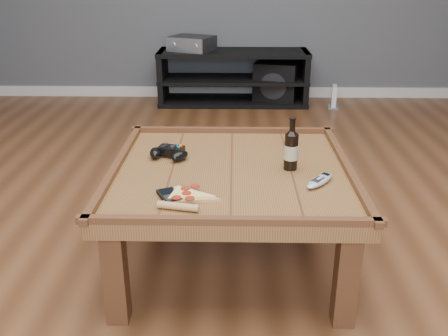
{
  "coord_description": "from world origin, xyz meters",
  "views": [
    {
      "loc": [
        0.01,
        -1.95,
        1.25
      ],
      "look_at": [
        -0.03,
        -0.16,
        0.52
      ],
      "focal_mm": 40.0,
      "sensor_mm": 36.0,
      "label": 1
    }
  ],
  "objects_px": {
    "remote_control": "(320,181)",
    "game_console": "(334,98)",
    "smartphone": "(169,196)",
    "media_console": "(233,78)",
    "pizza_slice": "(185,197)",
    "coffee_table": "(231,181)",
    "av_receiver": "(192,43)",
    "subwoofer": "(277,82)",
    "game_controller": "(169,153)",
    "beer_bottle": "(291,149)"
  },
  "relations": [
    {
      "from": "smartphone",
      "to": "media_console",
      "type": "bearing_deg",
      "value": 60.19
    },
    {
      "from": "remote_control",
      "to": "smartphone",
      "type": "bearing_deg",
      "value": -129.04
    },
    {
      "from": "beer_bottle",
      "to": "smartphone",
      "type": "distance_m",
      "value": 0.56
    },
    {
      "from": "pizza_slice",
      "to": "smartphone",
      "type": "height_order",
      "value": "pizza_slice"
    },
    {
      "from": "av_receiver",
      "to": "game_console",
      "type": "distance_m",
      "value": 1.41
    },
    {
      "from": "remote_control",
      "to": "beer_bottle",
      "type": "bearing_deg",
      "value": 161.05
    },
    {
      "from": "media_console",
      "to": "subwoofer",
      "type": "xyz_separation_m",
      "value": [
        0.42,
        0.05,
        -0.05
      ]
    },
    {
      "from": "media_console",
      "to": "smartphone",
      "type": "relative_size",
      "value": 10.28
    },
    {
      "from": "beer_bottle",
      "to": "subwoofer",
      "type": "height_order",
      "value": "beer_bottle"
    },
    {
      "from": "media_console",
      "to": "game_controller",
      "type": "relative_size",
      "value": 7.38
    },
    {
      "from": "smartphone",
      "to": "subwoofer",
      "type": "bearing_deg",
      "value": 52.61
    },
    {
      "from": "smartphone",
      "to": "av_receiver",
      "type": "xyz_separation_m",
      "value": [
        -0.16,
        3.03,
        0.11
      ]
    },
    {
      "from": "beer_bottle",
      "to": "smartphone",
      "type": "relative_size",
      "value": 1.64
    },
    {
      "from": "media_console",
      "to": "remote_control",
      "type": "distance_m",
      "value": 2.93
    },
    {
      "from": "game_controller",
      "to": "game_console",
      "type": "distance_m",
      "value": 2.8
    },
    {
      "from": "coffee_table",
      "to": "beer_bottle",
      "type": "distance_m",
      "value": 0.29
    },
    {
      "from": "smartphone",
      "to": "game_console",
      "type": "relative_size",
      "value": 0.66
    },
    {
      "from": "remote_control",
      "to": "game_console",
      "type": "bearing_deg",
      "value": 115.19
    },
    {
      "from": "smartphone",
      "to": "av_receiver",
      "type": "relative_size",
      "value": 0.29
    },
    {
      "from": "media_console",
      "to": "av_receiver",
      "type": "distance_m",
      "value": 0.5
    },
    {
      "from": "coffee_table",
      "to": "game_console",
      "type": "distance_m",
      "value": 2.78
    },
    {
      "from": "media_console",
      "to": "smartphone",
      "type": "height_order",
      "value": "media_console"
    },
    {
      "from": "remote_control",
      "to": "game_console",
      "type": "relative_size",
      "value": 0.84
    },
    {
      "from": "media_console",
      "to": "pizza_slice",
      "type": "height_order",
      "value": "media_console"
    },
    {
      "from": "remote_control",
      "to": "game_controller",
      "type": "bearing_deg",
      "value": -165.74
    },
    {
      "from": "coffee_table",
      "to": "game_controller",
      "type": "relative_size",
      "value": 5.43
    },
    {
      "from": "game_console",
      "to": "smartphone",
      "type": "bearing_deg",
      "value": -103.33
    },
    {
      "from": "subwoofer",
      "to": "game_console",
      "type": "relative_size",
      "value": 2.33
    },
    {
      "from": "pizza_slice",
      "to": "media_console",
      "type": "bearing_deg",
      "value": 98.83
    },
    {
      "from": "remote_control",
      "to": "subwoofer",
      "type": "bearing_deg",
      "value": 125.86
    },
    {
      "from": "coffee_table",
      "to": "smartphone",
      "type": "xyz_separation_m",
      "value": [
        -0.23,
        -0.29,
        0.07
      ]
    },
    {
      "from": "beer_bottle",
      "to": "game_controller",
      "type": "relative_size",
      "value": 1.18
    },
    {
      "from": "coffee_table",
      "to": "media_console",
      "type": "height_order",
      "value": "media_console"
    },
    {
      "from": "remote_control",
      "to": "game_console",
      "type": "height_order",
      "value": "remote_control"
    },
    {
      "from": "coffee_table",
      "to": "game_console",
      "type": "bearing_deg",
      "value": 70.21
    },
    {
      "from": "game_controller",
      "to": "remote_control",
      "type": "relative_size",
      "value": 1.08
    },
    {
      "from": "media_console",
      "to": "game_console",
      "type": "height_order",
      "value": "media_console"
    },
    {
      "from": "smartphone",
      "to": "remote_control",
      "type": "bearing_deg",
      "value": -11.85
    },
    {
      "from": "smartphone",
      "to": "beer_bottle",
      "type": "bearing_deg",
      "value": 5.83
    },
    {
      "from": "game_controller",
      "to": "av_receiver",
      "type": "relative_size",
      "value": 0.41
    },
    {
      "from": "coffee_table",
      "to": "remote_control",
      "type": "bearing_deg",
      "value": -23.2
    },
    {
      "from": "av_receiver",
      "to": "game_console",
      "type": "bearing_deg",
      "value": 17.53
    },
    {
      "from": "smartphone",
      "to": "subwoofer",
      "type": "relative_size",
      "value": 0.28
    },
    {
      "from": "media_console",
      "to": "remote_control",
      "type": "relative_size",
      "value": 8.0
    },
    {
      "from": "beer_bottle",
      "to": "av_receiver",
      "type": "height_order",
      "value": "beer_bottle"
    },
    {
      "from": "coffee_table",
      "to": "smartphone",
      "type": "distance_m",
      "value": 0.37
    },
    {
      "from": "media_console",
      "to": "subwoofer",
      "type": "distance_m",
      "value": 0.43
    },
    {
      "from": "beer_bottle",
      "to": "subwoofer",
      "type": "distance_m",
      "value": 2.82
    },
    {
      "from": "media_console",
      "to": "pizza_slice",
      "type": "relative_size",
      "value": 4.73
    },
    {
      "from": "beer_bottle",
      "to": "game_controller",
      "type": "bearing_deg",
      "value": 167.52
    }
  ]
}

